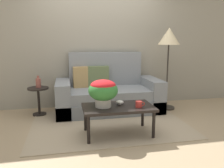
{
  "coord_description": "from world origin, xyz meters",
  "views": [
    {
      "loc": [
        -0.69,
        -3.49,
        1.39
      ],
      "look_at": [
        0.07,
        0.21,
        0.66
      ],
      "focal_mm": 36.92,
      "sensor_mm": 36.0,
      "label": 1
    }
  ],
  "objects_px": {
    "floor_lamp": "(169,41)",
    "snack_bowl": "(120,102)",
    "coffee_table": "(118,109)",
    "potted_plant": "(103,90)",
    "table_vase": "(38,83)",
    "couch": "(108,94)",
    "side_table": "(38,96)",
    "coffee_mug": "(139,104)"
  },
  "relations": [
    {
      "from": "couch",
      "to": "side_table",
      "type": "bearing_deg",
      "value": -179.05
    },
    {
      "from": "couch",
      "to": "snack_bowl",
      "type": "height_order",
      "value": "couch"
    },
    {
      "from": "potted_plant",
      "to": "side_table",
      "type": "bearing_deg",
      "value": 131.18
    },
    {
      "from": "side_table",
      "to": "floor_lamp",
      "type": "distance_m",
      "value": 2.69
    },
    {
      "from": "floor_lamp",
      "to": "snack_bowl",
      "type": "xyz_separation_m",
      "value": [
        -1.22,
        -1.01,
        -0.88
      ]
    },
    {
      "from": "coffee_table",
      "to": "snack_bowl",
      "type": "xyz_separation_m",
      "value": [
        0.04,
        0.08,
        0.08
      ]
    },
    {
      "from": "floor_lamp",
      "to": "coffee_mug",
      "type": "bearing_deg",
      "value": -129.19
    },
    {
      "from": "coffee_mug",
      "to": "coffee_table",
      "type": "bearing_deg",
      "value": 158.45
    },
    {
      "from": "potted_plant",
      "to": "coffee_mug",
      "type": "xyz_separation_m",
      "value": [
        0.5,
        -0.12,
        -0.2
      ]
    },
    {
      "from": "floor_lamp",
      "to": "potted_plant",
      "type": "height_order",
      "value": "floor_lamp"
    },
    {
      "from": "couch",
      "to": "coffee_table",
      "type": "bearing_deg",
      "value": -93.26
    },
    {
      "from": "side_table",
      "to": "coffee_mug",
      "type": "height_order",
      "value": "coffee_mug"
    },
    {
      "from": "coffee_mug",
      "to": "table_vase",
      "type": "height_order",
      "value": "table_vase"
    },
    {
      "from": "side_table",
      "to": "coffee_mug",
      "type": "xyz_separation_m",
      "value": [
        1.51,
        -1.28,
        0.12
      ]
    },
    {
      "from": "snack_bowl",
      "to": "couch",
      "type": "bearing_deg",
      "value": 88.69
    },
    {
      "from": "floor_lamp",
      "to": "table_vase",
      "type": "bearing_deg",
      "value": 177.77
    },
    {
      "from": "couch",
      "to": "floor_lamp",
      "type": "height_order",
      "value": "floor_lamp"
    },
    {
      "from": "potted_plant",
      "to": "coffee_table",
      "type": "bearing_deg",
      "value": -2.66
    },
    {
      "from": "potted_plant",
      "to": "snack_bowl",
      "type": "xyz_separation_m",
      "value": [
        0.26,
        0.07,
        -0.21
      ]
    },
    {
      "from": "coffee_mug",
      "to": "side_table",
      "type": "bearing_deg",
      "value": 139.73
    },
    {
      "from": "couch",
      "to": "coffee_table",
      "type": "distance_m",
      "value": 1.2
    },
    {
      "from": "potted_plant",
      "to": "snack_bowl",
      "type": "height_order",
      "value": "potted_plant"
    },
    {
      "from": "snack_bowl",
      "to": "potted_plant",
      "type": "bearing_deg",
      "value": -164.65
    },
    {
      "from": "floor_lamp",
      "to": "coffee_table",
      "type": "bearing_deg",
      "value": -139.06
    },
    {
      "from": "potted_plant",
      "to": "snack_bowl",
      "type": "bearing_deg",
      "value": 15.35
    },
    {
      "from": "floor_lamp",
      "to": "snack_bowl",
      "type": "bearing_deg",
      "value": -140.28
    },
    {
      "from": "coffee_table",
      "to": "potted_plant",
      "type": "relative_size",
      "value": 2.43
    },
    {
      "from": "floor_lamp",
      "to": "table_vase",
      "type": "relative_size",
      "value": 7.45
    },
    {
      "from": "coffee_table",
      "to": "potted_plant",
      "type": "bearing_deg",
      "value": 177.34
    },
    {
      "from": "coffee_table",
      "to": "table_vase",
      "type": "height_order",
      "value": "table_vase"
    },
    {
      "from": "coffee_table",
      "to": "coffee_mug",
      "type": "distance_m",
      "value": 0.31
    },
    {
      "from": "floor_lamp",
      "to": "table_vase",
      "type": "distance_m",
      "value": 2.59
    },
    {
      "from": "side_table",
      "to": "coffee_mug",
      "type": "bearing_deg",
      "value": -40.27
    },
    {
      "from": "couch",
      "to": "side_table",
      "type": "xyz_separation_m",
      "value": [
        -1.3,
        -0.02,
        0.03
      ]
    },
    {
      "from": "side_table",
      "to": "potted_plant",
      "type": "height_order",
      "value": "potted_plant"
    },
    {
      "from": "floor_lamp",
      "to": "potted_plant",
      "type": "bearing_deg",
      "value": -143.78
    },
    {
      "from": "potted_plant",
      "to": "table_vase",
      "type": "height_order",
      "value": "potted_plant"
    },
    {
      "from": "couch",
      "to": "floor_lamp",
      "type": "xyz_separation_m",
      "value": [
        1.19,
        -0.1,
        1.03
      ]
    },
    {
      "from": "potted_plant",
      "to": "coffee_mug",
      "type": "distance_m",
      "value": 0.55
    },
    {
      "from": "snack_bowl",
      "to": "coffee_mug",
      "type": "bearing_deg",
      "value": -39.09
    },
    {
      "from": "coffee_table",
      "to": "coffee_mug",
      "type": "relative_size",
      "value": 7.52
    },
    {
      "from": "coffee_table",
      "to": "floor_lamp",
      "type": "bearing_deg",
      "value": 40.94
    }
  ]
}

